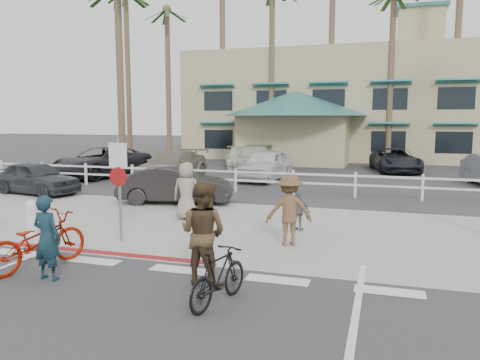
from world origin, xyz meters
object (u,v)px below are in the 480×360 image
(bike_black, at_px, (219,277))
(car_white_sedan, at_px, (175,185))
(bike_red, at_px, (38,241))
(car_red_compact, at_px, (36,178))
(sign_post, at_px, (119,184))

(bike_black, height_order, car_white_sedan, car_white_sedan)
(bike_red, xyz_separation_m, bike_black, (4.11, -0.67, -0.09))
(bike_black, relative_size, car_red_compact, 0.41)
(bike_black, xyz_separation_m, car_white_sedan, (-4.63, 8.24, 0.19))
(bike_black, bearing_deg, car_white_sedan, -46.69)
(bike_red, height_order, car_white_sedan, car_white_sedan)
(bike_black, relative_size, car_white_sedan, 0.39)
(car_white_sedan, relative_size, car_red_compact, 1.04)
(sign_post, xyz_separation_m, car_red_compact, (-7.23, 5.48, -0.79))
(car_white_sedan, xyz_separation_m, car_red_compact, (-6.24, 0.24, -0.00))
(bike_black, bearing_deg, sign_post, -25.47)
(sign_post, distance_m, car_red_compact, 9.10)
(bike_red, height_order, car_red_compact, car_red_compact)
(bike_black, xyz_separation_m, car_red_compact, (-10.86, 8.47, 0.19))
(sign_post, distance_m, bike_black, 4.81)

